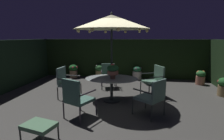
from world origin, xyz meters
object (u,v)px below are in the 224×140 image
at_px(potted_plant_back_left, 100,71).
at_px(potted_plant_right_near, 137,73).
at_px(patio_dining_table, 112,82).
at_px(patio_chair_east, 66,81).
at_px(patio_umbrella, 112,22).
at_px(potted_plant_right_far, 224,86).
at_px(ottoman_footrest, 39,126).
at_px(patio_chair_northeast, 108,74).
at_px(patio_chair_southeast, 76,97).
at_px(potted_plant_front_corner, 74,71).
at_px(patio_chair_south, 152,95).
at_px(centerpiece_planter, 113,70).
at_px(patio_chair_north, 155,79).
at_px(potted_plant_left_near, 200,77).

bearing_deg(potted_plant_back_left, potted_plant_right_near, -1.79).
distance_m(patio_dining_table, patio_chair_east, 1.53).
relative_size(patio_umbrella, potted_plant_right_far, 4.25).
bearing_deg(ottoman_footrest, patio_chair_northeast, 80.05).
height_order(patio_chair_southeast, potted_plant_front_corner, patio_chair_southeast).
relative_size(patio_chair_south, potted_plant_front_corner, 1.49).
xyz_separation_m(patio_umbrella, centerpiece_planter, (0.05, -0.09, -1.41)).
bearing_deg(potted_plant_right_far, potted_plant_back_left, 156.90).
xyz_separation_m(patio_chair_southeast, potted_plant_back_left, (-0.39, 4.41, -0.20)).
height_order(patio_dining_table, ottoman_footrest, patio_dining_table).
relative_size(potted_plant_right_far, potted_plant_back_left, 0.94).
bearing_deg(ottoman_footrest, potted_plant_right_far, 35.68).
xyz_separation_m(patio_chair_north, potted_plant_right_far, (2.34, 0.36, -0.26)).
xyz_separation_m(patio_chair_east, ottoman_footrest, (0.49, -2.49, -0.25)).
bearing_deg(patio_chair_southeast, ottoman_footrest, -110.43).
bearing_deg(potted_plant_right_far, potted_plant_front_corner, 162.84).
distance_m(centerpiece_planter, patio_chair_east, 1.65).
relative_size(patio_dining_table, patio_chair_northeast, 1.77).
height_order(patio_umbrella, centerpiece_planter, patio_umbrella).
height_order(patio_chair_northeast, ottoman_footrest, patio_chair_northeast).
height_order(patio_chair_north, patio_chair_south, patio_chair_north).
xyz_separation_m(patio_dining_table, potted_plant_right_near, (0.76, 2.97, -0.30)).
relative_size(patio_chair_east, potted_plant_back_left, 1.50).
height_order(potted_plant_back_left, potted_plant_front_corner, potted_plant_back_left).
height_order(patio_dining_table, patio_chair_northeast, patio_chair_northeast).
distance_m(patio_chair_south, potted_plant_front_corner, 5.20).
xyz_separation_m(centerpiece_planter, potted_plant_right_far, (3.67, 1.09, -0.66)).
bearing_deg(ottoman_footrest, potted_plant_right_near, 71.53).
xyz_separation_m(patio_chair_north, potted_plant_back_left, (-2.42, 2.39, -0.24)).
bearing_deg(potted_plant_front_corner, centerpiece_planter, -51.12).
xyz_separation_m(patio_chair_southeast, ottoman_footrest, (-0.38, -1.03, -0.25)).
distance_m(patio_chair_northeast, potted_plant_right_far, 4.11).
height_order(potted_plant_right_far, potted_plant_back_left, potted_plant_back_left).
bearing_deg(potted_plant_right_far, ottoman_footrest, -144.32).
height_order(patio_chair_south, potted_plant_right_near, patio_chair_south).
xyz_separation_m(potted_plant_right_far, potted_plant_back_left, (-4.76, 2.03, 0.02)).
relative_size(ottoman_footrest, potted_plant_left_near, 1.15).
height_order(centerpiece_planter, potted_plant_front_corner, centerpiece_planter).
bearing_deg(patio_chair_south, patio_chair_east, 159.02).
bearing_deg(potted_plant_left_near, patio_dining_table, -144.33).
xyz_separation_m(ottoman_footrest, potted_plant_left_near, (4.47, 4.88, -0.00)).
height_order(potted_plant_right_near, potted_plant_left_near, potted_plant_right_near).
bearing_deg(patio_chair_northeast, potted_plant_back_left, 113.73).
relative_size(patio_chair_southeast, potted_plant_back_left, 1.52).
bearing_deg(patio_chair_northeast, potted_plant_left_near, 14.67).
bearing_deg(patio_chair_northeast, patio_chair_southeast, -95.95).
distance_m(patio_chair_south, potted_plant_right_far, 3.22).
height_order(patio_dining_table, patio_chair_north, patio_chair_north).
relative_size(patio_chair_northeast, potted_plant_front_corner, 1.43).
bearing_deg(patio_chair_southeast, patio_chair_east, 120.97).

